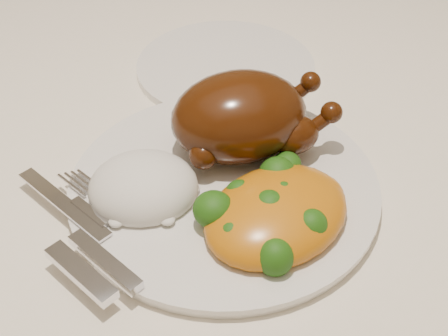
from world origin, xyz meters
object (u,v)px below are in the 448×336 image
object	(u,v)px
roast_chicken	(243,116)
dining_table	(85,189)
dinner_plate	(224,188)
side_plate	(226,67)

from	to	relation	value
roast_chicken	dining_table	bearing A→B (deg)	146.92
dining_table	roast_chicken	world-z (taller)	roast_chicken
dining_table	dinner_plate	xyz separation A→B (m)	(0.12, -0.17, 0.11)
dinner_plate	side_plate	bearing A→B (deg)	69.09
dining_table	side_plate	distance (m)	0.23
dinner_plate	roast_chicken	world-z (taller)	roast_chicken
dining_table	roast_chicken	distance (m)	0.26
dinner_plate	roast_chicken	size ratio (longest dim) A/B	1.73
dinner_plate	roast_chicken	xyz separation A→B (m)	(0.04, 0.04, 0.05)
side_plate	dinner_plate	bearing A→B (deg)	-110.91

